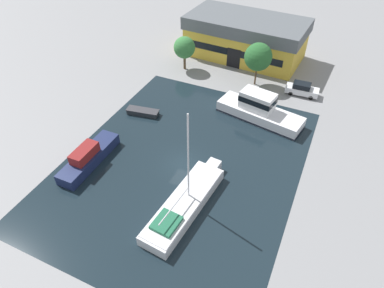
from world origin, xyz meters
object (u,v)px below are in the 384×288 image
object	(u,v)px
sailboat_moored	(185,203)
quay_tree_by_water	(184,48)
small_dinghy	(143,112)
quay_tree_near_building	(258,57)
warehouse_building	(246,37)
parked_car	(302,89)
cabin_boat	(88,157)
motor_cruiser	(259,110)

from	to	relation	value
sailboat_moored	quay_tree_by_water	bearing A→B (deg)	121.02
quay_tree_by_water	small_dinghy	world-z (taller)	quay_tree_by_water
quay_tree_near_building	small_dinghy	size ratio (longest dim) A/B	1.43
warehouse_building	small_dinghy	distance (m)	23.00
warehouse_building	quay_tree_by_water	xyz separation A→B (m)	(-7.12, -8.29, 0.30)
quay_tree_by_water	quay_tree_near_building	bearing A→B (deg)	0.58
quay_tree_by_water	parked_car	distance (m)	18.58
sailboat_moored	cabin_boat	distance (m)	12.47
sailboat_moored	cabin_boat	size ratio (longest dim) A/B	1.47
quay_tree_near_building	parked_car	size ratio (longest dim) A/B	1.38
cabin_boat	parked_car	bearing A→B (deg)	51.98
parked_car	quay_tree_near_building	bearing A→B (deg)	-92.65
quay_tree_near_building	cabin_boat	world-z (taller)	quay_tree_near_building
warehouse_building	quay_tree_by_water	distance (m)	10.93
motor_cruiser	small_dinghy	size ratio (longest dim) A/B	2.62
quay_tree_by_water	warehouse_building	bearing A→B (deg)	49.32
quay_tree_near_building	parked_car	world-z (taller)	quay_tree_near_building
warehouse_building	motor_cruiser	world-z (taller)	warehouse_building
quay_tree_near_building	motor_cruiser	xyz separation A→B (m)	(2.88, -8.07, -3.07)
warehouse_building	cabin_boat	bearing A→B (deg)	-99.30
small_dinghy	sailboat_moored	bearing A→B (deg)	35.79
warehouse_building	small_dinghy	xyz separation A→B (m)	(-6.76, -21.79, -2.92)
quay_tree_near_building	quay_tree_by_water	size ratio (longest dim) A/B	1.21
quay_tree_near_building	small_dinghy	world-z (taller)	quay_tree_near_building
quay_tree_near_building	quay_tree_by_water	world-z (taller)	quay_tree_near_building
small_dinghy	parked_car	bearing A→B (deg)	117.58
quay_tree_near_building	small_dinghy	distance (m)	18.06
parked_car	cabin_boat	world-z (taller)	cabin_boat
quay_tree_by_water	sailboat_moored	size ratio (longest dim) A/B	0.42
sailboat_moored	motor_cruiser	bearing A→B (deg)	87.88
warehouse_building	quay_tree_by_water	world-z (taller)	warehouse_building
quay_tree_near_building	quay_tree_by_water	distance (m)	11.56
warehouse_building	motor_cruiser	size ratio (longest dim) A/B	1.67
small_dinghy	cabin_boat	distance (m)	10.54
quay_tree_near_building	motor_cruiser	size ratio (longest dim) A/B	0.55
warehouse_building	quay_tree_near_building	world-z (taller)	warehouse_building
quay_tree_near_building	parked_car	distance (m)	7.69
quay_tree_near_building	sailboat_moored	size ratio (longest dim) A/B	0.51
parked_car	small_dinghy	size ratio (longest dim) A/B	1.04
parked_car	motor_cruiser	bearing A→B (deg)	-28.76
quay_tree_by_water	parked_car	bearing A→B (deg)	0.31
parked_car	small_dinghy	bearing A→B (deg)	-55.46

